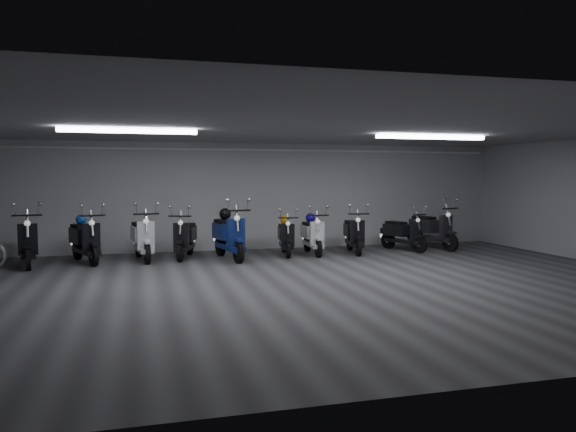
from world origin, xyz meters
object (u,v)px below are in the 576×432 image
object	(u,v)px
scooter_3	(185,231)
helmet_3	(285,220)
helmet_0	(81,219)
scooter_8	(404,228)
scooter_7	(354,228)
scooter_0	(28,234)
helmet_2	(310,218)
scooter_9	(432,223)
scooter_5	(286,231)
scooter_6	(313,229)
scooter_1	(85,233)
helmet_1	(225,214)
scooter_2	(142,231)
scooter_4	(229,228)

from	to	relation	value
scooter_3	helmet_3	world-z (taller)	scooter_3
helmet_0	scooter_8	bearing A→B (deg)	-1.59
scooter_7	helmet_3	distance (m)	1.75
scooter_0	helmet_2	xyz separation A→B (m)	(6.46, 0.36, 0.19)
scooter_3	scooter_7	xyz separation A→B (m)	(4.17, -0.22, -0.00)
scooter_7	scooter_9	xyz separation A→B (m)	(2.32, 0.23, 0.05)
scooter_5	helmet_0	xyz separation A→B (m)	(-4.73, 0.21, 0.37)
scooter_6	scooter_7	size ratio (longest dim) A/B	0.98
scooter_9	scooter_0	bearing A→B (deg)	164.37
scooter_6	scooter_1	bearing A→B (deg)	-176.85
scooter_9	scooter_6	bearing A→B (deg)	165.43
helmet_0	scooter_3	bearing A→B (deg)	-2.41
helmet_1	helmet_3	distance (m)	1.57
helmet_3	scooter_3	bearing A→B (deg)	-177.57
scooter_0	scooter_5	distance (m)	5.78
scooter_1	scooter_0	bearing A→B (deg)	165.89
scooter_0	scooter_6	xyz separation A→B (m)	(6.45, 0.13, -0.08)
scooter_7	scooter_2	bearing A→B (deg)	-170.54
scooter_0	scooter_1	distance (m)	1.15
scooter_4	helmet_1	world-z (taller)	scooter_4
scooter_2	helmet_3	bearing A→B (deg)	-5.37
scooter_8	helmet_2	size ratio (longest dim) A/B	6.72
scooter_6	scooter_4	bearing A→B (deg)	-168.95
scooter_3	scooter_5	xyz separation A→B (m)	(2.42, -0.11, -0.05)
helmet_3	scooter_4	bearing A→B (deg)	-159.80
scooter_7	scooter_1	bearing A→B (deg)	-169.82
scooter_6	helmet_1	xyz separation A→B (m)	(-2.18, -0.02, 0.42)
scooter_6	scooter_7	distance (m)	1.07
scooter_3	helmet_2	size ratio (longest dim) A/B	7.18
scooter_9	helmet_2	distance (m)	3.38
scooter_5	helmet_1	bearing A→B (deg)	-168.87
scooter_5	scooter_7	distance (m)	1.75
scooter_6	helmet_2	distance (m)	0.36
helmet_1	helmet_2	xyz separation A→B (m)	(2.19, 0.25, -0.15)
scooter_1	scooter_8	size ratio (longest dim) A/B	1.13
scooter_4	helmet_3	distance (m)	1.59
scooter_2	scooter_9	xyz separation A→B (m)	(7.46, 0.10, -0.00)
scooter_7	scooter_8	world-z (taller)	scooter_7
scooter_5	scooter_6	world-z (taller)	scooter_6
scooter_4	helmet_2	bearing A→B (deg)	3.99
scooter_9	helmet_0	world-z (taller)	scooter_9
scooter_7	helmet_3	xyz separation A→B (m)	(-1.71, 0.32, 0.21)
scooter_5	scooter_8	world-z (taller)	scooter_8
scooter_3	helmet_1	xyz separation A→B (m)	(0.92, -0.18, 0.40)
scooter_3	scooter_9	size ratio (longest dim) A/B	0.94
scooter_6	helmet_3	size ratio (longest dim) A/B	7.29
scooter_2	scooter_7	bearing A→B (deg)	-10.05
scooter_2	helmet_2	world-z (taller)	scooter_2
scooter_1	scooter_4	bearing A→B (deg)	-26.71
helmet_1	helmet_3	xyz separation A→B (m)	(1.54, 0.28, -0.19)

